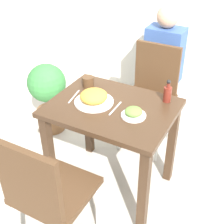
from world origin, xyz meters
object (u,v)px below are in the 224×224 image
Objects in this scene: side_plate at (134,113)px; sauce_bottle at (167,93)px; chair_far at (151,91)px; potted_plant_left at (48,93)px; food_plate at (94,97)px; drink_cup at (88,82)px; chair_near at (46,191)px; person_figure at (163,68)px.

sauce_bottle is at bearing 65.62° from side_plate.
sauce_bottle is at bearing -57.72° from chair_far.
chair_far is 1.33× the size of potted_plant_left.
chair_far is 3.39× the size of food_plate.
food_plate is 0.31m from side_plate.
food_plate reaches higher than side_plate.
drink_cup is (-0.47, 0.20, 0.01)m from side_plate.
chair_near is 1.02m from sauce_bottle.
drink_cup is 0.97m from person_figure.
side_plate is 0.31m from sauce_bottle.
side_plate is (0.25, 0.63, 0.25)m from chair_near.
food_plate is 1.67× the size of side_plate.
side_plate is at bearing -80.18° from person_figure.
potted_plant_left is (-0.76, 0.41, -0.38)m from food_plate.
chair_far is at bearing -93.84° from chair_near.
side_plate is 1.21m from potted_plant_left.
side_plate is at bearing -111.59° from chair_near.
person_figure is at bearing 95.25° from chair_far.
chair_far is at bearing 102.21° from side_plate.
person_figure reaches higher than sauce_bottle.
food_plate is 0.24m from drink_cup.
sauce_bottle is (0.59, 0.07, 0.02)m from drink_cup.
chair_far is 0.60m from sauce_bottle.
potted_plant_left is (-1.20, 0.15, -0.40)m from sauce_bottle.
person_figure reaches higher than potted_plant_left.
food_plate is at bearing -28.20° from potted_plant_left.
chair_far is at bearing 122.28° from sauce_bottle.
person_figure is (0.88, 0.68, 0.17)m from potted_plant_left.
potted_plant_left is at bearing 151.80° from food_plate.
potted_plant_left is 1.12m from person_figure.
chair_far is at bearing 59.22° from drink_cup.
food_plate is 1.63× the size of sauce_bottle.
food_plate is at bearing 175.58° from side_plate.
chair_near is 1.33× the size of potted_plant_left.
potted_plant_left is at bearing 172.65° from sauce_bottle.
drink_cup is at bearing -75.17° from chair_near.
sauce_bottle is 0.24× the size of potted_plant_left.
chair_near is at bearing -93.84° from chair_far.
drink_cup is (-0.22, 0.83, 0.26)m from chair_near.
chair_far is 0.66m from drink_cup.
potted_plant_left is (-0.91, -0.29, -0.11)m from chair_far.
person_figure reaches higher than food_plate.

